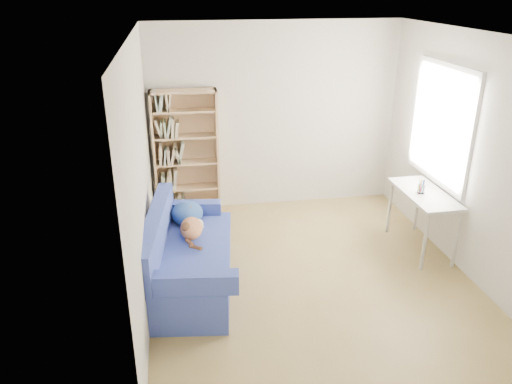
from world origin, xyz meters
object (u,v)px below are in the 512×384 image
(sofa, at_px, (187,256))
(pen_cup, at_px, (421,188))
(bookshelf, at_px, (187,159))
(desk, at_px, (424,199))

(sofa, distance_m, pen_cup, 2.84)
(bookshelf, height_order, pen_cup, bookshelf)
(sofa, height_order, pen_cup, pen_cup)
(sofa, relative_size, bookshelf, 1.06)
(bookshelf, bearing_deg, pen_cup, -29.51)
(sofa, relative_size, pen_cup, 10.65)
(sofa, xyz_separation_m, desk, (2.84, 0.30, 0.33))
(sofa, xyz_separation_m, bookshelf, (0.10, 1.82, 0.48))
(pen_cup, bearing_deg, desk, 4.17)
(bookshelf, relative_size, desk, 1.66)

